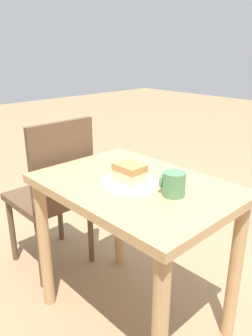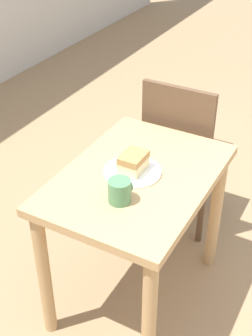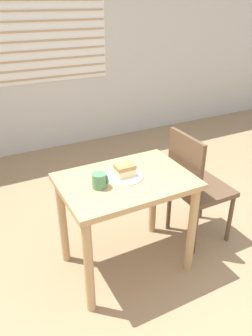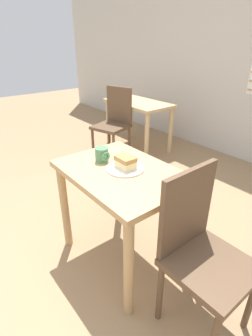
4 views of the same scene
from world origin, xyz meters
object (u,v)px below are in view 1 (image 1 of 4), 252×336
(plate, at_px, (130,183))
(cake_slice, at_px, (130,173))
(chair_near_window, at_px, (54,191))
(dining_table_near, at_px, (134,211))
(coffee_mug, at_px, (173,184))

(plate, relative_size, cake_slice, 1.98)
(chair_near_window, height_order, plate, chair_near_window)
(dining_table_near, distance_m, cake_slice, 0.20)
(plate, height_order, cake_slice, cake_slice)
(chair_near_window, relative_size, coffee_mug, 9.50)
(chair_near_window, xyz_separation_m, cake_slice, (-0.63, -0.01, 0.29))
(plate, xyz_separation_m, cake_slice, (0.00, -0.00, 0.05))
(dining_table_near, bearing_deg, coffee_mug, -173.68)
(chair_near_window, distance_m, cake_slice, 0.69)
(plate, distance_m, cake_slice, 0.05)
(cake_slice, bearing_deg, plate, 168.71)
(chair_near_window, relative_size, plate, 3.75)
(chair_near_window, bearing_deg, cake_slice, 91.17)
(chair_near_window, bearing_deg, coffee_mug, 94.17)
(chair_near_window, bearing_deg, plate, 91.08)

